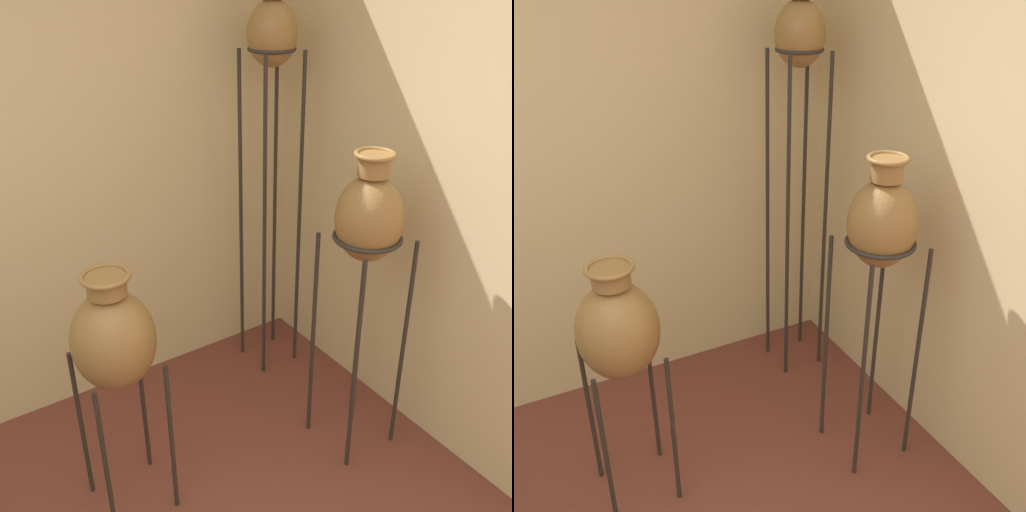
% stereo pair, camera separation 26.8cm
% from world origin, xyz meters
% --- Properties ---
extents(vase_stand_tall, '(0.25, 0.25, 2.06)m').
position_xyz_m(vase_stand_tall, '(1.76, 1.77, 1.73)').
color(vase_stand_tall, '#28231E').
rests_on(vase_stand_tall, ground_plane).
extents(vase_stand_medium, '(0.31, 0.31, 1.48)m').
position_xyz_m(vase_stand_medium, '(1.72, 1.00, 1.17)').
color(vase_stand_medium, '#28231E').
rests_on(vase_stand_medium, ground_plane).
extents(vase_stand_short, '(0.33, 0.33, 1.15)m').
position_xyz_m(vase_stand_short, '(0.65, 1.23, 0.86)').
color(vase_stand_short, '#28231E').
rests_on(vase_stand_short, ground_plane).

